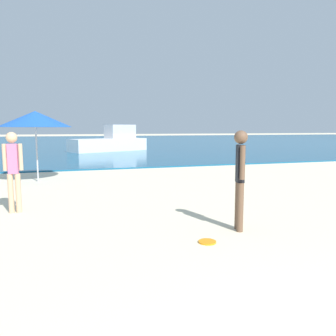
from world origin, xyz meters
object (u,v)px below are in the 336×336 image
(person_standing, at_px, (240,174))
(beach_umbrella, at_px, (35,119))
(boat_near, at_px, (111,142))
(frisbee, at_px, (207,242))
(person_distant, at_px, (13,167))

(person_standing, relative_size, beach_umbrella, 0.74)
(boat_near, bearing_deg, frisbee, 62.14)
(frisbee, height_order, beach_umbrella, beach_umbrella)
(person_distant, xyz_separation_m, boat_near, (4.24, 17.04, -0.20))
(person_standing, distance_m, person_distant, 4.40)
(person_standing, height_order, boat_near, boat_near)
(person_distant, relative_size, boat_near, 0.28)
(person_standing, bearing_deg, beach_umbrella, 45.22)
(frisbee, relative_size, boat_near, 0.05)
(frisbee, bearing_deg, person_standing, 28.13)
(frisbee, xyz_separation_m, person_distant, (-2.96, 2.77, 0.91))
(frisbee, bearing_deg, person_distant, 136.84)
(boat_near, bearing_deg, person_distant, 51.88)
(person_standing, xyz_separation_m, frisbee, (-0.75, -0.40, -0.93))
(boat_near, bearing_deg, beach_umbrella, 48.32)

